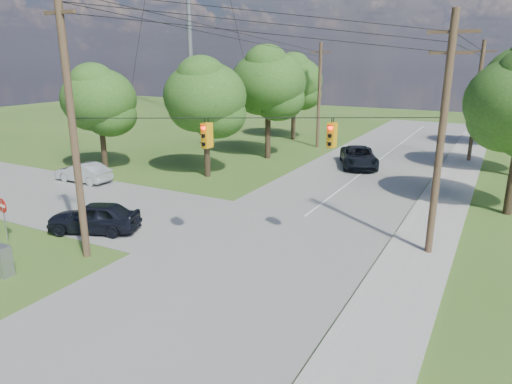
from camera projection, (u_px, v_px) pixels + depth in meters
The scene contains 18 objects.
ground at pixel (161, 283), 18.15m from camera, with size 140.00×140.00×0.00m, color #355B1E.
main_road at pixel (264, 248), 21.44m from camera, with size 10.00×100.00×0.03m, color gray.
sidewalk_east at pixel (411, 278), 18.36m from camera, with size 2.60×100.00×0.12m, color #A3A099.
pole_sw at pixel (71, 118), 18.83m from camera, with size 2.00×0.32×12.00m.
pole_ne at pixel (441, 135), 19.27m from camera, with size 2.00×0.32×10.50m.
pole_north_e at pixel (476, 101), 37.90m from camera, with size 2.00×0.32×10.00m.
pole_north_w at pixel (319, 95), 44.27m from camera, with size 2.00×0.32×10.00m.
power_lines at pixel (312, 47), 24.60m from camera, with size 13.93×29.62×4.93m.
traffic_signals at pixel (270, 135), 19.16m from camera, with size 4.91×3.27×1.05m.
tree_w_near at pixel (205, 97), 32.78m from camera, with size 6.00×6.00×8.40m.
tree_w_mid at pixel (268, 82), 38.88m from camera, with size 6.40×6.40×9.22m.
tree_w_far at pixel (294, 81), 48.31m from camera, with size 6.00×6.00×8.73m.
tree_cross_n at pixel (99, 99), 34.43m from camera, with size 5.60×5.60×7.91m.
car_cross_dark at pixel (94, 217), 23.19m from camera, with size 1.85×4.59×1.57m, color black.
car_cross_silver at pixel (83, 172), 32.56m from camera, with size 1.49×4.28×1.41m, color silver.
car_main_north at pixel (359, 157), 37.16m from camera, with size 2.68×5.81×1.61m, color black.
control_cabinet at pixel (2, 261), 18.54m from camera, with size 0.73×0.53×1.31m, color gray.
do_not_enter_sign at pixel (3, 210), 21.82m from camera, with size 0.73×0.13×2.18m.
Camera 1 is at (11.15, -12.59, 8.60)m, focal length 32.00 mm.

